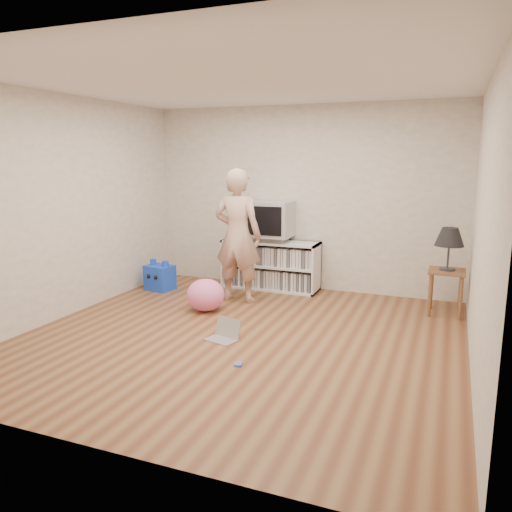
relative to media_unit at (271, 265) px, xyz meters
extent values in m
plane|color=brown|center=(0.40, -2.04, -0.35)|extent=(4.50, 4.50, 0.00)
cube|color=#BDB6A5|center=(0.40, 0.21, 0.95)|extent=(4.50, 0.02, 2.60)
cube|color=#BDB6A5|center=(0.40, -4.29, 0.95)|extent=(4.50, 0.02, 2.60)
cube|color=#BDB6A5|center=(-1.85, -2.04, 0.95)|extent=(0.02, 4.50, 2.60)
cube|color=#BDB6A5|center=(2.65, -2.04, 0.95)|extent=(0.02, 4.50, 2.60)
cube|color=white|center=(0.40, -2.04, 2.25)|extent=(4.50, 4.50, 0.01)
cube|color=white|center=(0.00, 0.19, 0.00)|extent=(1.40, 0.03, 0.70)
cube|color=white|center=(-0.69, -0.02, 0.00)|extent=(0.03, 0.45, 0.70)
cube|color=white|center=(0.68, -0.02, 0.00)|extent=(0.03, 0.45, 0.70)
cube|color=white|center=(0.00, -0.02, -0.33)|extent=(1.40, 0.45, 0.03)
cube|color=white|center=(0.00, -0.02, 0.00)|extent=(1.34, 0.45, 0.03)
cube|color=white|center=(0.00, -0.02, 0.33)|extent=(1.40, 0.45, 0.03)
cube|color=silver|center=(0.00, -0.02, 0.00)|extent=(1.26, 0.36, 0.64)
cube|color=gray|center=(0.00, -0.02, 0.39)|extent=(0.45, 0.35, 0.07)
cube|color=#A9A9AE|center=(0.00, -0.02, 0.67)|extent=(0.60, 0.52, 0.50)
cube|color=black|center=(0.00, -0.28, 0.67)|extent=(0.50, 0.01, 0.40)
cylinder|color=brown|center=(2.22, -0.56, -0.09)|extent=(0.04, 0.04, 0.52)
cylinder|color=brown|center=(2.56, -0.56, -0.09)|extent=(0.04, 0.04, 0.52)
cylinder|color=brown|center=(2.22, -0.22, -0.09)|extent=(0.04, 0.04, 0.52)
cylinder|color=brown|center=(2.56, -0.22, -0.09)|extent=(0.04, 0.04, 0.52)
cube|color=brown|center=(2.39, -0.39, 0.19)|extent=(0.42, 0.42, 0.03)
cylinder|color=#333333|center=(2.39, -0.39, 0.21)|extent=(0.18, 0.18, 0.02)
cylinder|color=#333333|center=(2.39, -0.39, 0.39)|extent=(0.02, 0.02, 0.32)
imported|color=tan|center=(-0.18, -0.77, 0.52)|extent=(0.64, 0.42, 1.75)
cube|color=silver|center=(0.25, -2.20, -0.34)|extent=(0.36, 0.29, 0.01)
cube|color=silver|center=(0.28, -2.10, -0.24)|extent=(0.32, 0.14, 0.20)
cube|color=black|center=(0.28, -2.10, -0.24)|extent=(0.28, 0.12, 0.17)
cube|color=#4B67C8|center=(0.67, -2.72, -0.34)|extent=(0.09, 0.10, 0.02)
cube|color=blue|center=(-1.46, -0.67, -0.17)|extent=(0.43, 0.36, 0.36)
cylinder|color=blue|center=(-1.58, -0.65, 0.05)|extent=(0.09, 0.09, 0.08)
cylinder|color=blue|center=(-1.34, -0.69, 0.05)|extent=(0.09, 0.09, 0.08)
sphere|color=black|center=(-1.56, -0.81, -0.13)|extent=(0.06, 0.06, 0.06)
sphere|color=black|center=(-1.42, -0.84, -0.13)|extent=(0.06, 0.06, 0.06)
ellipsoid|color=pink|center=(-0.38, -1.33, -0.15)|extent=(0.51, 0.51, 0.40)
camera|label=1|loc=(2.40, -6.66, 1.52)|focal=35.00mm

